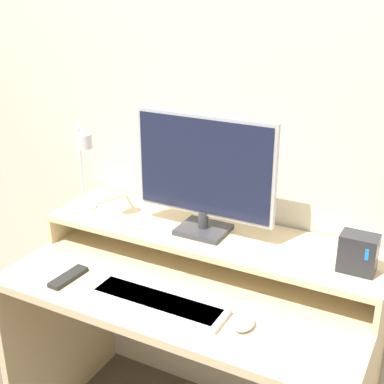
{
  "coord_description": "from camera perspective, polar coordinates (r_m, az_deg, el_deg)",
  "views": [
    {
      "loc": [
        0.74,
        -1.07,
        1.73
      ],
      "look_at": [
        -0.01,
        0.36,
        1.08
      ],
      "focal_mm": 50.0,
      "sensor_mm": 36.0,
      "label": 1
    }
  ],
  "objects": [
    {
      "name": "desk",
      "position": [
        1.98,
        -0.2,
        -14.98
      ],
      "size": [
        1.24,
        0.65,
        0.77
      ],
      "color": "beige",
      "rests_on": "ground_plane"
    },
    {
      "name": "keyboard",
      "position": [
        1.73,
        -3.74,
        -11.57
      ],
      "size": [
        0.46,
        0.12,
        0.02
      ],
      "color": "silver",
      "rests_on": "desk"
    },
    {
      "name": "remote_control",
      "position": [
        1.91,
        -13.06,
        -8.83
      ],
      "size": [
        0.06,
        0.16,
        0.02
      ],
      "color": "black",
      "rests_on": "desk"
    },
    {
      "name": "monitor",
      "position": [
        1.83,
        1.3,
        2.12
      ],
      "size": [
        0.52,
        0.15,
        0.43
      ],
      "color": "#38383D",
      "rests_on": "monitor_shelf"
    },
    {
      "name": "mouse",
      "position": [
        1.64,
        5.52,
        -13.74
      ],
      "size": [
        0.06,
        0.09,
        0.03
      ],
      "color": "white",
      "rests_on": "desk"
    },
    {
      "name": "wall_back",
      "position": [
        1.96,
        4.73,
        7.69
      ],
      "size": [
        6.0,
        0.05,
        2.5
      ],
      "color": "beige",
      "rests_on": "ground_plane"
    },
    {
      "name": "router_dock",
      "position": [
        1.73,
        17.3,
        -6.24
      ],
      "size": [
        0.11,
        0.08,
        0.12
      ],
      "color": "#28282D",
      "rests_on": "monitor_shelf"
    },
    {
      "name": "desk_lamp",
      "position": [
        2.02,
        -11.48,
        2.62
      ],
      "size": [
        0.19,
        0.18,
        0.35
      ],
      "color": "silver",
      "rests_on": "monitor_shelf"
    },
    {
      "name": "monitor_shelf",
      "position": [
        1.93,
        1.98,
        -4.77
      ],
      "size": [
        1.24,
        0.33,
        0.12
      ],
      "color": "beige",
      "rests_on": "desk"
    }
  ]
}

